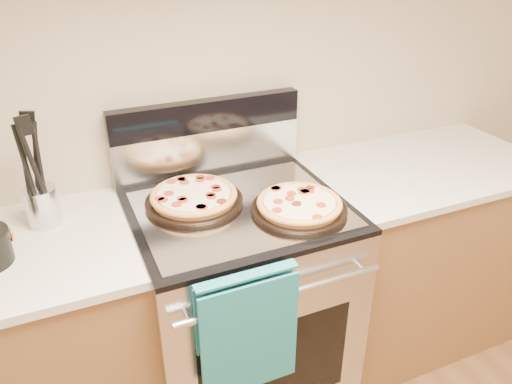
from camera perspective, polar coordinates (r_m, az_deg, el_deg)
name	(u,v)px	position (r m, az deg, el deg)	size (l,w,h in m)	color
wall_back	(201,64)	(1.94, -6.31, 14.39)	(4.00, 4.00, 0.00)	tan
range_body	(240,307)	(2.06, -1.89, -12.99)	(0.76, 0.68, 0.90)	#B7B7BC
oven_window	(275,366)	(1.84, 2.22, -19.30)	(0.56, 0.01, 0.40)	black
cooktop	(238,208)	(1.79, -2.12, -1.87)	(0.76, 0.68, 0.02)	black
backsplash_lower	(208,151)	(2.01, -5.45, 4.69)	(0.76, 0.06, 0.18)	silver
backsplash_upper	(207,115)	(1.95, -5.65, 8.73)	(0.76, 0.06, 0.12)	black
oven_handle	(283,295)	(1.57, 3.10, -11.66)	(0.03, 0.03, 0.70)	silver
dish_towel	(247,330)	(1.60, -0.99, -15.52)	(0.32, 0.05, 0.42)	#177467
foil_sheet	(241,209)	(1.76, -1.77, -1.95)	(0.70, 0.55, 0.01)	gray
cabinet_left	(1,372)	(2.04, -27.13, -17.87)	(1.00, 0.62, 0.88)	brown
cabinet_right	(411,254)	(2.47, 17.25, -6.80)	(1.00, 0.62, 0.88)	brown
countertop_right	(426,167)	(2.25, 18.87, 2.74)	(1.02, 0.64, 0.03)	#BCB6A9
pepperoni_pizza_back	(194,198)	(1.79, -7.10, -0.63)	(0.34, 0.34, 0.05)	#B37B36
pepperoni_pizza_front	(299,206)	(1.74, 4.97, -1.55)	(0.33, 0.33, 0.04)	#B37B36
utensil_crock	(42,206)	(1.81, -23.22, -1.49)	(0.11, 0.11, 0.14)	silver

